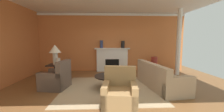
{
  "coord_description": "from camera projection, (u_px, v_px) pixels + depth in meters",
  "views": [
    {
      "loc": [
        -0.18,
        -4.35,
        1.6
      ],
      "look_at": [
        0.04,
        1.03,
        1.0
      ],
      "focal_mm": 22.12,
      "sensor_mm": 36.0,
      "label": 1
    }
  ],
  "objects": [
    {
      "name": "vase_mantel_left",
      "position": [
        101.0,
        44.0,
        7.05
      ],
      "size": [
        0.16,
        0.16,
        0.39
      ],
      "primitive_type": "cylinder",
      "color": "navy",
      "rests_on": "fireplace"
    },
    {
      "name": "table_lamp",
      "position": [
        55.0,
        51.0,
        5.2
      ],
      "size": [
        0.44,
        0.44,
        0.75
      ],
      "color": "beige",
      "rests_on": "side_table"
    },
    {
      "name": "armchair_facing_fireplace",
      "position": [
        120.0,
        94.0,
        3.34
      ],
      "size": [
        0.89,
        0.89,
        0.95
      ],
      "color": "#9E7A4C",
      "rests_on": "ground_plane"
    },
    {
      "name": "wall_fireplace",
      "position": [
        110.0,
        42.0,
        7.31
      ],
      "size": [
        7.89,
        0.12,
        3.02
      ],
      "primitive_type": "cube",
      "color": "#CC723D",
      "rests_on": "ground_plane"
    },
    {
      "name": "ground_plane",
      "position": [
        112.0,
        90.0,
        4.51
      ],
      "size": [
        9.48,
        9.48,
        0.0
      ],
      "primitive_type": "plane",
      "color": "brown"
    },
    {
      "name": "crown_moulding",
      "position": [
        110.0,
        14.0,
        7.08
      ],
      "size": [
        7.89,
        0.08,
        0.12
      ],
      "primitive_type": "cube",
      "color": "white"
    },
    {
      "name": "side_table",
      "position": [
        56.0,
        72.0,
        5.29
      ],
      "size": [
        0.56,
        0.56,
        0.7
      ],
      "color": "black",
      "rests_on": "ground_plane"
    },
    {
      "name": "vase_on_side_table",
      "position": [
        58.0,
        61.0,
        5.13
      ],
      "size": [
        0.14,
        0.14,
        0.26
      ],
      "primitive_type": "cylinder",
      "color": "beige",
      "rests_on": "side_table"
    },
    {
      "name": "vase_mantel_right",
      "position": [
        123.0,
        44.0,
        7.09
      ],
      "size": [
        0.19,
        0.19,
        0.37
      ],
      "primitive_type": "cylinder",
      "color": "black",
      "rests_on": "fireplace"
    },
    {
      "name": "vase_tall_corner",
      "position": [
        154.0,
        64.0,
        7.02
      ],
      "size": [
        0.33,
        0.33,
        0.79
      ],
      "primitive_type": "cylinder",
      "color": "#9E3328",
      "rests_on": "ground_plane"
    },
    {
      "name": "column_white",
      "position": [
        179.0,
        43.0,
        6.37
      ],
      "size": [
        0.2,
        0.2,
        3.02
      ],
      "primitive_type": "cylinder",
      "color": "white",
      "rests_on": "ground_plane"
    },
    {
      "name": "armchair_near_window",
      "position": [
        56.0,
        79.0,
        4.62
      ],
      "size": [
        0.92,
        0.92,
        0.95
      ],
      "color": "brown",
      "rests_on": "ground_plane"
    },
    {
      "name": "sofa",
      "position": [
        160.0,
        79.0,
        4.72
      ],
      "size": [
        1.18,
        2.2,
        0.85
      ],
      "color": "tan",
      "rests_on": "ground_plane"
    },
    {
      "name": "book_art_folio",
      "position": [
        108.0,
        74.0,
        4.5
      ],
      "size": [
        0.27,
        0.21,
        0.04
      ],
      "primitive_type": "cube",
      "rotation": [
        0.0,
        0.0,
        0.27
      ],
      "color": "tan",
      "rests_on": "coffee_table"
    },
    {
      "name": "area_rug",
      "position": [
        110.0,
        88.0,
        4.63
      ],
      "size": [
        3.07,
        2.79,
        0.01
      ],
      "primitive_type": "cube",
      "color": "tan",
      "rests_on": "ground_plane"
    },
    {
      "name": "coffee_table",
      "position": [
        110.0,
        79.0,
        4.59
      ],
      "size": [
        1.0,
        1.0,
        0.45
      ],
      "color": "black",
      "rests_on": "ground_plane"
    },
    {
      "name": "fireplace",
      "position": [
        112.0,
        60.0,
        7.21
      ],
      "size": [
        1.8,
        0.35,
        1.22
      ],
      "color": "white",
      "rests_on": "ground_plane"
    },
    {
      "name": "book_red_cover",
      "position": [
        108.0,
        75.0,
        4.61
      ],
      "size": [
        0.19,
        0.2,
        0.04
      ],
      "primitive_type": "cube",
      "rotation": [
        0.0,
        0.0,
        0.01
      ],
      "color": "maroon",
      "rests_on": "coffee_table"
    }
  ]
}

